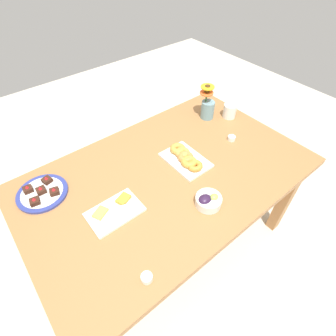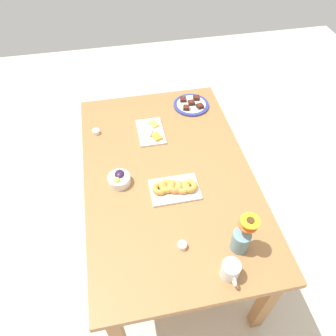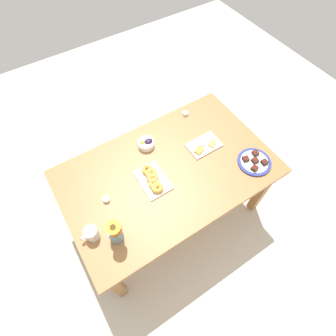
{
  "view_description": "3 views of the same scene",
  "coord_description": "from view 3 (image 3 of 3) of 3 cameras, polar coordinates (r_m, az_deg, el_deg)",
  "views": [
    {
      "loc": [
        -0.63,
        -0.78,
        1.8
      ],
      "look_at": [
        0.0,
        0.0,
        0.78
      ],
      "focal_mm": 28.0,
      "sensor_mm": 36.0,
      "label": 1
    },
    {
      "loc": [
        1.26,
        -0.25,
        2.23
      ],
      "look_at": [
        0.0,
        0.0,
        0.78
      ],
      "focal_mm": 35.0,
      "sensor_mm": 36.0,
      "label": 2
    },
    {
      "loc": [
        0.55,
        0.87,
        2.43
      ],
      "look_at": [
        0.0,
        0.0,
        0.78
      ],
      "focal_mm": 28.0,
      "sensor_mm": 36.0,
      "label": 3
    }
  ],
  "objects": [
    {
      "name": "flower_vase",
      "position": [
        1.72,
        -11.38,
        -13.79
      ],
      "size": [
        0.1,
        0.11,
        0.24
      ],
      "color": "#6B939E",
      "rests_on": "dining_table"
    },
    {
      "name": "jam_cup_berry",
      "position": [
        2.32,
        3.8,
        11.79
      ],
      "size": [
        0.05,
        0.05,
        0.03
      ],
      "color": "white",
      "rests_on": "dining_table"
    },
    {
      "name": "ground_plane",
      "position": [
        2.64,
        0.0,
        -9.01
      ],
      "size": [
        6.0,
        6.0,
        0.0
      ],
      "primitive_type": "plane",
      "color": "beige"
    },
    {
      "name": "dessert_plate",
      "position": [
        2.12,
        18.28,
        1.31
      ],
      "size": [
        0.26,
        0.26,
        0.05
      ],
      "color": "navy",
      "rests_on": "dining_table"
    },
    {
      "name": "croissant_platter",
      "position": [
        1.92,
        -3.36,
        -2.45
      ],
      "size": [
        0.19,
        0.28,
        0.05
      ],
      "color": "white",
      "rests_on": "dining_table"
    },
    {
      "name": "grape_bowl",
      "position": [
        2.1,
        -4.77,
        5.34
      ],
      "size": [
        0.13,
        0.13,
        0.07
      ],
      "color": "white",
      "rests_on": "dining_table"
    },
    {
      "name": "jam_cup_honey",
      "position": [
        1.9,
        -13.3,
        -6.65
      ],
      "size": [
        0.05,
        0.05,
        0.03
      ],
      "color": "white",
      "rests_on": "dining_table"
    },
    {
      "name": "cheese_platter",
      "position": [
        2.12,
        7.79,
        4.91
      ],
      "size": [
        0.26,
        0.17,
        0.03
      ],
      "color": "white",
      "rests_on": "dining_table"
    },
    {
      "name": "coffee_mug",
      "position": [
        1.79,
        -16.32,
        -13.51
      ],
      "size": [
        0.12,
        0.09,
        0.09
      ],
      "color": "white",
      "rests_on": "dining_table"
    },
    {
      "name": "dining_table",
      "position": [
        2.05,
        0.0,
        -1.85
      ],
      "size": [
        1.6,
        1.0,
        0.74
      ],
      "color": "#9E6B3D",
      "rests_on": "ground_plane"
    }
  ]
}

